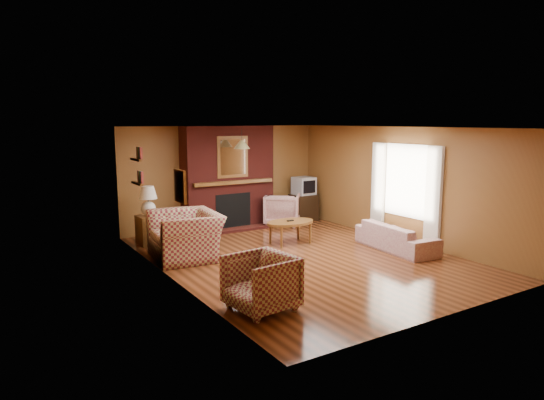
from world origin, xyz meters
TOP-DOWN VIEW (x-y plane):
  - floor at (0.00, 0.00)m, footprint 6.50×6.50m
  - ceiling at (0.00, 0.00)m, footprint 6.50×6.50m
  - wall_back at (0.00, 3.25)m, footprint 6.50×0.00m
  - wall_front at (0.00, -3.25)m, footprint 6.50×0.00m
  - wall_left at (-2.50, 0.00)m, footprint 0.00×6.50m
  - wall_right at (2.50, 0.00)m, footprint 0.00×6.50m
  - fireplace at (0.00, 2.98)m, footprint 2.20×0.82m
  - window_right at (2.45, -0.20)m, footprint 0.10×1.85m
  - bookshelf at (-2.44, 1.90)m, footprint 0.09×0.55m
  - botanical_print at (-2.47, -0.30)m, footprint 0.05×0.40m
  - pendant_light at (0.00, 2.30)m, footprint 0.36×0.36m
  - plaid_loveseat at (-1.85, 1.11)m, footprint 1.28×1.43m
  - plaid_armchair at (-1.95, -1.79)m, footprint 0.92×0.90m
  - floral_sofa at (1.90, -0.55)m, footprint 0.86×1.84m
  - floral_armchair at (1.26, 2.59)m, footprint 1.17×1.17m
  - coffee_table at (0.39, 0.96)m, footprint 1.06×0.66m
  - side_table at (-2.10, 2.45)m, footprint 0.48×0.48m
  - table_lamp at (-2.10, 2.45)m, footprint 0.37×0.37m
  - tv_stand at (2.05, 2.80)m, footprint 0.64×0.59m
  - crt_tv at (2.05, 2.79)m, footprint 0.50×0.50m

SIDE VIEW (x-z plane):
  - floor at x=0.00m, z-range 0.00..0.00m
  - floral_sofa at x=1.90m, z-range 0.00..0.52m
  - side_table at x=-2.10m, z-range 0.00..0.60m
  - tv_stand at x=2.05m, z-range 0.00..0.66m
  - plaid_armchair at x=-1.95m, z-range 0.00..0.76m
  - floral_armchair at x=1.26m, z-range 0.00..0.77m
  - coffee_table at x=0.39m, z-range 0.18..0.67m
  - plaid_loveseat at x=-1.85m, z-range 0.00..0.86m
  - crt_tv at x=2.05m, z-range 0.66..1.10m
  - table_lamp at x=-2.10m, z-range 0.64..1.25m
  - window_right at x=2.45m, z-range 0.13..2.13m
  - fireplace at x=0.00m, z-range -0.02..2.38m
  - wall_back at x=0.00m, z-range -2.05..4.45m
  - wall_front at x=0.00m, z-range -2.05..4.45m
  - wall_left at x=-2.50m, z-range -2.05..4.45m
  - wall_right at x=2.50m, z-range -2.05..4.45m
  - botanical_print at x=-2.47m, z-range 1.30..1.80m
  - bookshelf at x=-2.44m, z-range 1.31..2.02m
  - pendant_light at x=0.00m, z-range 1.76..2.24m
  - ceiling at x=0.00m, z-range 2.40..2.40m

